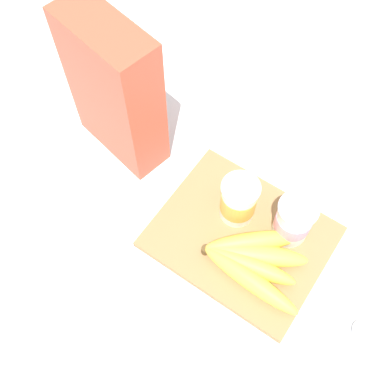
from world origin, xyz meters
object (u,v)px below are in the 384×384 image
at_px(cereal_box, 115,92).
at_px(yogurt_cup_back, 293,221).
at_px(banana_bunch, 253,260).
at_px(spoon, 357,315).
at_px(yogurt_cup_front, 239,200).
at_px(cutting_board, 241,237).

relative_size(cereal_box, yogurt_cup_back, 3.10).
distance_m(cereal_box, banana_bunch, 0.38).
bearing_deg(spoon, yogurt_cup_front, 170.82).
height_order(cereal_box, banana_bunch, cereal_box).
height_order(cutting_board, cereal_box, cereal_box).
relative_size(cereal_box, banana_bunch, 1.49).
bearing_deg(banana_bunch, cereal_box, 166.38).
bearing_deg(banana_bunch, yogurt_cup_front, 137.07).
distance_m(cutting_board, banana_bunch, 0.06).
relative_size(cutting_board, cereal_box, 1.01).
bearing_deg(cereal_box, banana_bunch, 177.82).
height_order(yogurt_cup_front, yogurt_cup_back, yogurt_cup_back).
bearing_deg(spoon, cereal_box, 173.80).
height_order(cereal_box, yogurt_cup_front, cereal_box).
bearing_deg(spoon, cutting_board, 177.79).
bearing_deg(yogurt_cup_back, yogurt_cup_front, -168.41).
xyz_separation_m(cutting_board, cereal_box, (-0.31, 0.05, 0.14)).
relative_size(cutting_board, yogurt_cup_back, 3.13).
bearing_deg(yogurt_cup_back, cutting_board, -140.83).
bearing_deg(cutting_board, yogurt_cup_back, 39.17).
bearing_deg(cereal_box, cutting_board, -177.76).
bearing_deg(banana_bunch, cutting_board, 140.48).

